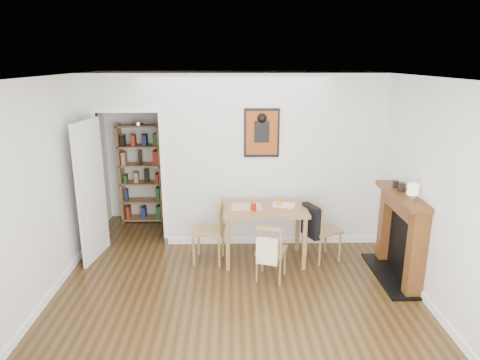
{
  "coord_description": "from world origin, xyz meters",
  "views": [
    {
      "loc": [
        -0.05,
        -4.85,
        2.79
      ],
      "look_at": [
        0.07,
        0.6,
        1.25
      ],
      "focal_mm": 32.0,
      "sensor_mm": 36.0,
      "label": 1
    }
  ],
  "objects_px": {
    "red_glass": "(253,207)",
    "mantel_lamp": "(413,190)",
    "notebook": "(284,205)",
    "chair_right": "(323,230)",
    "chair_front": "(271,251)",
    "bookshelf": "(141,174)",
    "ceramic_jar_b": "(396,184)",
    "orange_fruit": "(279,203)",
    "fireplace": "(402,233)",
    "ceramic_jar_a": "(402,187)",
    "chair_left": "(208,231)",
    "dining_table": "(265,214)"
  },
  "relations": [
    {
      "from": "red_glass",
      "to": "mantel_lamp",
      "type": "xyz_separation_m",
      "value": [
        1.86,
        -0.71,
        0.44
      ]
    },
    {
      "from": "notebook",
      "to": "chair_right",
      "type": "bearing_deg",
      "value": -8.22
    },
    {
      "from": "chair_front",
      "to": "bookshelf",
      "type": "relative_size",
      "value": 0.45
    },
    {
      "from": "chair_right",
      "to": "ceramic_jar_b",
      "type": "xyz_separation_m",
      "value": [
        0.87,
        -0.28,
        0.75
      ]
    },
    {
      "from": "red_glass",
      "to": "orange_fruit",
      "type": "height_order",
      "value": "red_glass"
    },
    {
      "from": "bookshelf",
      "to": "fireplace",
      "type": "height_order",
      "value": "bookshelf"
    },
    {
      "from": "bookshelf",
      "to": "fireplace",
      "type": "relative_size",
      "value": 1.39
    },
    {
      "from": "orange_fruit",
      "to": "ceramic_jar_a",
      "type": "height_order",
      "value": "ceramic_jar_a"
    },
    {
      "from": "mantel_lamp",
      "to": "ceramic_jar_a",
      "type": "height_order",
      "value": "mantel_lamp"
    },
    {
      "from": "bookshelf",
      "to": "notebook",
      "type": "bearing_deg",
      "value": -33.72
    },
    {
      "from": "ceramic_jar_a",
      "to": "orange_fruit",
      "type": "bearing_deg",
      "value": 160.92
    },
    {
      "from": "mantel_lamp",
      "to": "ceramic_jar_a",
      "type": "bearing_deg",
      "value": 87.07
    },
    {
      "from": "chair_left",
      "to": "mantel_lamp",
      "type": "bearing_deg",
      "value": -17.73
    },
    {
      "from": "dining_table",
      "to": "ceramic_jar_b",
      "type": "height_order",
      "value": "ceramic_jar_b"
    },
    {
      "from": "orange_fruit",
      "to": "ceramic_jar_a",
      "type": "bearing_deg",
      "value": -19.08
    },
    {
      "from": "red_glass",
      "to": "chair_right",
      "type": "bearing_deg",
      "value": 6.95
    },
    {
      "from": "ceramic_jar_a",
      "to": "ceramic_jar_b",
      "type": "height_order",
      "value": "ceramic_jar_a"
    },
    {
      "from": "dining_table",
      "to": "orange_fruit",
      "type": "height_order",
      "value": "orange_fruit"
    },
    {
      "from": "mantel_lamp",
      "to": "chair_front",
      "type": "bearing_deg",
      "value": 170.96
    },
    {
      "from": "mantel_lamp",
      "to": "notebook",
      "type": "bearing_deg",
      "value": 147.31
    },
    {
      "from": "dining_table",
      "to": "red_glass",
      "type": "distance_m",
      "value": 0.25
    },
    {
      "from": "chair_left",
      "to": "fireplace",
      "type": "xyz_separation_m",
      "value": [
        2.54,
        -0.49,
        0.15
      ]
    },
    {
      "from": "fireplace",
      "to": "notebook",
      "type": "relative_size",
      "value": 4.0
    },
    {
      "from": "dining_table",
      "to": "chair_right",
      "type": "distance_m",
      "value": 0.86
    },
    {
      "from": "ceramic_jar_a",
      "to": "red_glass",
      "type": "bearing_deg",
      "value": 170.18
    },
    {
      "from": "mantel_lamp",
      "to": "ceramic_jar_b",
      "type": "bearing_deg",
      "value": 89.36
    },
    {
      "from": "chair_left",
      "to": "fireplace",
      "type": "relative_size",
      "value": 0.74
    },
    {
      "from": "chair_right",
      "to": "mantel_lamp",
      "type": "height_order",
      "value": "mantel_lamp"
    },
    {
      "from": "dining_table",
      "to": "orange_fruit",
      "type": "xyz_separation_m",
      "value": [
        0.2,
        0.07,
        0.14
      ]
    },
    {
      "from": "red_glass",
      "to": "orange_fruit",
      "type": "bearing_deg",
      "value": 27.89
    },
    {
      "from": "chair_right",
      "to": "ceramic_jar_b",
      "type": "bearing_deg",
      "value": -17.75
    },
    {
      "from": "chair_right",
      "to": "bookshelf",
      "type": "distance_m",
      "value": 3.32
    },
    {
      "from": "fireplace",
      "to": "ceramic_jar_b",
      "type": "xyz_separation_m",
      "value": [
        -0.04,
        0.25,
        0.59
      ]
    },
    {
      "from": "notebook",
      "to": "red_glass",
      "type": "bearing_deg",
      "value": -155.58
    },
    {
      "from": "chair_front",
      "to": "red_glass",
      "type": "relative_size",
      "value": 7.87
    },
    {
      "from": "dining_table",
      "to": "red_glass",
      "type": "xyz_separation_m",
      "value": [
        -0.17,
        -0.12,
        0.15
      ]
    },
    {
      "from": "fireplace",
      "to": "ceramic_jar_a",
      "type": "bearing_deg",
      "value": 111.56
    },
    {
      "from": "chair_left",
      "to": "ceramic_jar_a",
      "type": "relative_size",
      "value": 8.08
    },
    {
      "from": "red_glass",
      "to": "chair_front",
      "type": "bearing_deg",
      "value": -64.83
    },
    {
      "from": "chair_front",
      "to": "orange_fruit",
      "type": "xyz_separation_m",
      "value": [
        0.16,
        0.64,
        0.44
      ]
    },
    {
      "from": "red_glass",
      "to": "ceramic_jar_a",
      "type": "xyz_separation_m",
      "value": [
        1.88,
        -0.32,
        0.37
      ]
    },
    {
      "from": "dining_table",
      "to": "orange_fruit",
      "type": "distance_m",
      "value": 0.26
    },
    {
      "from": "chair_left",
      "to": "orange_fruit",
      "type": "xyz_separation_m",
      "value": [
        1.0,
        0.11,
        0.38
      ]
    },
    {
      "from": "chair_left",
      "to": "chair_right",
      "type": "xyz_separation_m",
      "value": [
        1.62,
        0.03,
        -0.01
      ]
    },
    {
      "from": "orange_fruit",
      "to": "ceramic_jar_a",
      "type": "relative_size",
      "value": 0.73
    },
    {
      "from": "chair_front",
      "to": "ceramic_jar_a",
      "type": "height_order",
      "value": "ceramic_jar_a"
    },
    {
      "from": "chair_right",
      "to": "bookshelf",
      "type": "height_order",
      "value": "bookshelf"
    },
    {
      "from": "chair_front",
      "to": "orange_fruit",
      "type": "distance_m",
      "value": 0.79
    },
    {
      "from": "chair_front",
      "to": "mantel_lamp",
      "type": "relative_size",
      "value": 3.75
    },
    {
      "from": "ceramic_jar_a",
      "to": "chair_front",
      "type": "bearing_deg",
      "value": -175.9
    }
  ]
}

